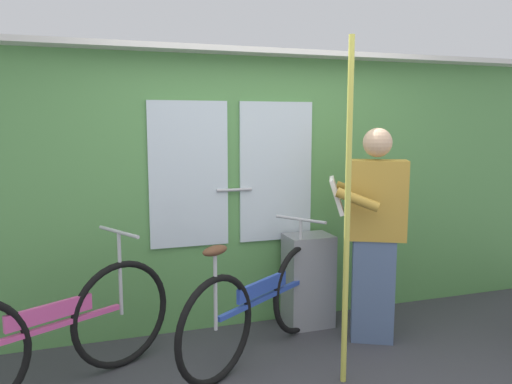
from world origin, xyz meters
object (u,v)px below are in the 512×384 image
Objects in this scene: bicycle_leaning_behind at (50,333)px; passenger_reading_newspaper at (373,231)px; bicycle_near_door at (262,304)px; trash_bin_by_wall at (308,280)px; handrail_pole at (347,216)px.

passenger_reading_newspaper is (2.21, 0.08, 0.45)m from bicycle_leaning_behind.
bicycle_near_door is 0.94× the size of bicycle_leaning_behind.
passenger_reading_newspaper is at bearing -50.66° from trash_bin_by_wall.
trash_bin_by_wall is at bearing 80.37° from handrail_pole.
bicycle_near_door is 0.97m from passenger_reading_newspaper.
bicycle_leaning_behind is 2.26m from passenger_reading_newspaper.
handrail_pole is (0.37, -0.50, 0.69)m from bicycle_near_door.
handrail_pole is at bearing 72.16° from passenger_reading_newspaper.
passenger_reading_newspaper reaches higher than bicycle_near_door.
bicycle_near_door is 1.89× the size of trash_bin_by_wall.
trash_bin_by_wall is (1.88, 0.49, -0.01)m from bicycle_leaning_behind.
trash_bin_by_wall is at bearing -23.89° from passenger_reading_newspaper.
handrail_pole reaches higher than trash_bin_by_wall.
bicycle_leaning_behind is 0.94× the size of passenger_reading_newspaper.
passenger_reading_newspaper reaches higher than trash_bin_by_wall.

